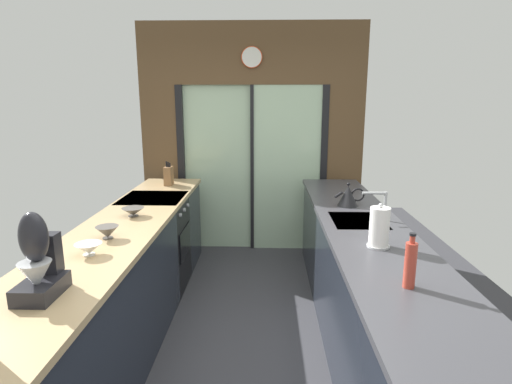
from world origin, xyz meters
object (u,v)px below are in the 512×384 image
at_px(kettle, 348,196).
at_px(soap_bottle, 410,264).
at_px(mixing_bowl_near, 89,249).
at_px(oven_range, 156,244).
at_px(stand_mixer, 39,264).
at_px(paper_towel_roll, 379,228).
at_px(mixing_bowl_mid, 107,232).
at_px(knife_block, 169,176).
at_px(mixing_bowl_far, 133,212).

distance_m(kettle, soap_bottle, 1.60).
bearing_deg(kettle, mixing_bowl_near, -145.80).
xyz_separation_m(oven_range, stand_mixer, (0.02, -2.00, 0.63)).
height_order(mixing_bowl_near, kettle, kettle).
height_order(mixing_bowl_near, paper_towel_roll, paper_towel_roll).
bearing_deg(mixing_bowl_mid, knife_block, 90.00).
xyz_separation_m(oven_range, mixing_bowl_near, (0.02, -1.48, 0.50)).
xyz_separation_m(mixing_bowl_far, stand_mixer, (0.00, -1.36, 0.12)).
distance_m(oven_range, mixing_bowl_mid, 1.28).
height_order(oven_range, paper_towel_roll, paper_towel_roll).
height_order(mixing_bowl_near, soap_bottle, soap_bottle).
bearing_deg(kettle, stand_mixer, -135.76).
bearing_deg(stand_mixer, mixing_bowl_mid, 90.00).
relative_size(knife_block, paper_towel_roll, 0.91).
height_order(mixing_bowl_mid, paper_towel_roll, paper_towel_roll).
relative_size(mixing_bowl_far, kettle, 0.67).
bearing_deg(knife_block, mixing_bowl_far, -90.00).
distance_m(oven_range, stand_mixer, 2.10).
bearing_deg(oven_range, mixing_bowl_far, -88.35).
bearing_deg(soap_bottle, paper_towel_roll, 90.00).
height_order(mixing_bowl_mid, stand_mixer, stand_mixer).
relative_size(knife_block, soap_bottle, 0.92).
xyz_separation_m(oven_range, soap_bottle, (1.80, -1.86, 0.59)).
bearing_deg(kettle, mixing_bowl_mid, -152.89).
distance_m(knife_block, kettle, 1.97).
xyz_separation_m(mixing_bowl_near, paper_towel_roll, (1.78, 0.19, 0.09)).
height_order(oven_range, mixing_bowl_near, mixing_bowl_near).
bearing_deg(paper_towel_roll, kettle, 89.89).
distance_m(mixing_bowl_far, paper_towel_roll, 1.90).
xyz_separation_m(mixing_bowl_mid, paper_towel_roll, (1.78, -0.11, 0.08)).
height_order(mixing_bowl_far, soap_bottle, soap_bottle).
distance_m(mixing_bowl_near, knife_block, 2.06).
distance_m(mixing_bowl_near, paper_towel_roll, 1.79).
distance_m(oven_range, mixing_bowl_far, 0.81).
bearing_deg(soap_bottle, mixing_bowl_far, 145.54).
xyz_separation_m(stand_mixer, soap_bottle, (1.78, 0.14, -0.04)).
distance_m(mixing_bowl_far, kettle, 1.82).
distance_m(oven_range, paper_towel_roll, 2.29).
bearing_deg(knife_block, oven_range, -91.81).
xyz_separation_m(mixing_bowl_mid, kettle, (1.78, 0.91, 0.05)).
distance_m(mixing_bowl_mid, soap_bottle, 1.91).
distance_m(mixing_bowl_far, stand_mixer, 1.37).
xyz_separation_m(stand_mixer, kettle, (1.78, 1.74, -0.07)).
height_order(mixing_bowl_far, paper_towel_roll, paper_towel_roll).
xyz_separation_m(mixing_bowl_near, knife_block, (-0.00, 2.06, 0.06)).
distance_m(mixing_bowl_far, soap_bottle, 2.16).
height_order(stand_mixer, kettle, stand_mixer).
distance_m(knife_block, paper_towel_roll, 2.58).
relative_size(mixing_bowl_mid, soap_bottle, 0.54).
xyz_separation_m(knife_block, stand_mixer, (0.00, -2.58, 0.06)).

